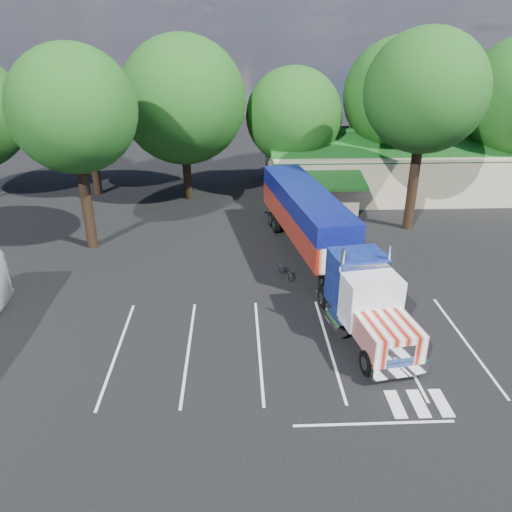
{
  "coord_description": "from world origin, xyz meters",
  "views": [
    {
      "loc": [
        -0.93,
        -24.9,
        13.23
      ],
      "look_at": [
        0.1,
        -0.37,
        2.0
      ],
      "focal_mm": 35.0,
      "sensor_mm": 36.0,
      "label": 1
    }
  ],
  "objects_px": {
    "woman": "(350,307)",
    "bicycle": "(284,270)",
    "semi_truck": "(318,230)",
    "silver_sedan": "(308,197)"
  },
  "relations": [
    {
      "from": "woman",
      "to": "bicycle",
      "type": "xyz_separation_m",
      "value": [
        -2.7,
        5.11,
        -0.41
      ]
    },
    {
      "from": "bicycle",
      "to": "silver_sedan",
      "type": "distance_m",
      "value": 13.39
    },
    {
      "from": "semi_truck",
      "to": "silver_sedan",
      "type": "xyz_separation_m",
      "value": [
        1.14,
        11.83,
        -1.78
      ]
    },
    {
      "from": "semi_truck",
      "to": "bicycle",
      "type": "distance_m",
      "value": 3.07
    },
    {
      "from": "bicycle",
      "to": "silver_sedan",
      "type": "height_order",
      "value": "silver_sedan"
    },
    {
      "from": "semi_truck",
      "to": "woman",
      "type": "distance_m",
      "value": 6.5
    },
    {
      "from": "bicycle",
      "to": "silver_sedan",
      "type": "xyz_separation_m",
      "value": [
        3.2,
        13.0,
        0.17
      ]
    },
    {
      "from": "semi_truck",
      "to": "bicycle",
      "type": "height_order",
      "value": "semi_truck"
    },
    {
      "from": "woman",
      "to": "bicycle",
      "type": "distance_m",
      "value": 5.79
    },
    {
      "from": "woman",
      "to": "bicycle",
      "type": "bearing_deg",
      "value": 39.1
    }
  ]
}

